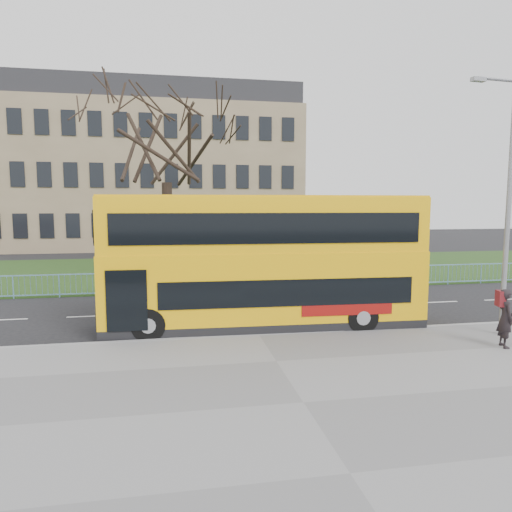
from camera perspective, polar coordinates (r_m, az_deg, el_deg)
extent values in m
plane|color=black|center=(16.50, -0.63, -8.73)|extent=(120.00, 120.00, 0.00)
cube|color=slate|center=(10.26, 5.95, -18.04)|extent=(80.00, 10.50, 0.12)
cube|color=gray|center=(15.01, 0.37, -9.98)|extent=(80.00, 0.20, 0.14)
cube|color=#1F3814|center=(30.43, -5.09, -1.72)|extent=(80.00, 15.40, 0.08)
cube|color=#857154|center=(50.85, -12.97, 9.23)|extent=(30.00, 15.00, 14.00)
cube|color=#FFBA0A|center=(16.02, 1.02, -4.10)|extent=(10.97, 2.98, 2.02)
cube|color=#FFBA0A|center=(15.85, 1.03, 0.12)|extent=(10.97, 2.98, 0.35)
cube|color=#FFBA0A|center=(15.77, 1.04, 4.03)|extent=(10.91, 2.93, 1.81)
cube|color=black|center=(14.86, 4.20, -4.63)|extent=(8.39, 0.34, 0.88)
cube|color=black|center=(14.51, 1.85, 3.47)|extent=(10.01, 0.40, 0.98)
cylinder|color=black|center=(14.93, -13.30, -8.38)|extent=(1.09, 0.33, 1.08)
cylinder|color=black|center=(15.91, 13.12, -7.47)|extent=(1.09, 0.33, 1.08)
imported|color=black|center=(15.39, 28.71, -6.83)|extent=(0.55, 0.71, 1.74)
cylinder|color=gray|center=(16.50, 28.99, 4.88)|extent=(0.16, 0.16, 7.95)
cylinder|color=gray|center=(16.45, 27.96, 18.91)|extent=(1.39, 0.24, 0.10)
cube|color=gray|center=(15.99, 26.04, 19.21)|extent=(0.46, 0.22, 0.12)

